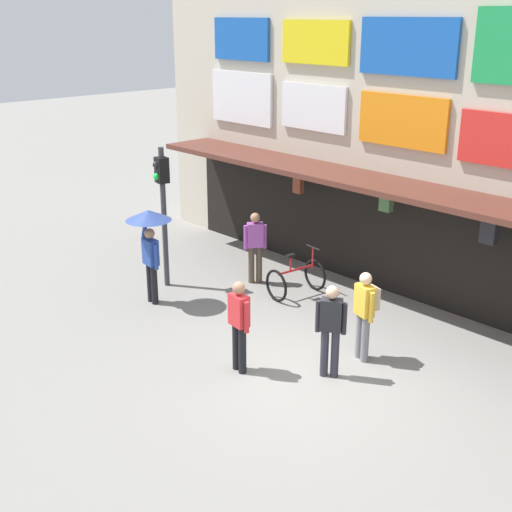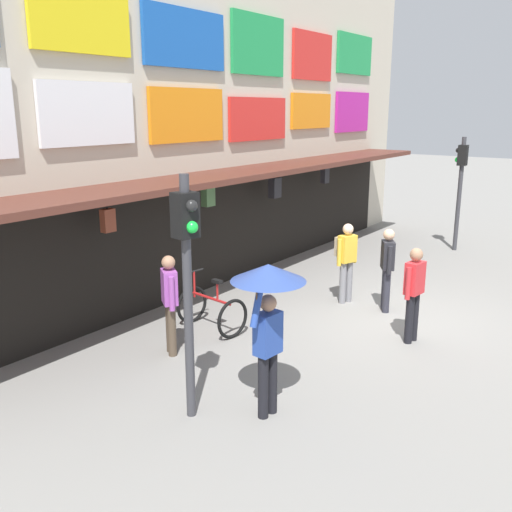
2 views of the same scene
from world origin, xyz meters
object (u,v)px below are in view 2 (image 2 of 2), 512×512
at_px(traffic_light_near, 187,260).
at_px(pedestrian_in_black, 414,290).
at_px(traffic_light_far, 461,175).
at_px(pedestrian_with_umbrella, 268,298).
at_px(pedestrian_in_red, 170,299).
at_px(pedestrian_in_purple, 387,265).
at_px(bicycle_parked, 211,310).
at_px(pedestrian_in_yellow, 346,257).

relative_size(traffic_light_near, pedestrian_in_black, 1.90).
relative_size(traffic_light_far, pedestrian_with_umbrella, 1.54).
distance_m(traffic_light_far, pedestrian_in_red, 10.17).
distance_m(traffic_light_far, pedestrian_in_black, 7.41).
distance_m(pedestrian_in_black, pedestrian_in_purple, 1.56).
distance_m(pedestrian_in_red, pedestrian_in_black, 4.14).
bearing_deg(pedestrian_with_umbrella, pedestrian_in_purple, 4.56).
bearing_deg(bicycle_parked, pedestrian_in_black, -62.76).
relative_size(traffic_light_near, bicycle_parked, 2.57).
bearing_deg(pedestrian_in_red, pedestrian_in_purple, -26.88).
bearing_deg(pedestrian_in_purple, traffic_light_near, 175.32).
distance_m(pedestrian_in_black, pedestrian_with_umbrella, 3.61).
height_order(pedestrian_in_yellow, pedestrian_with_umbrella, pedestrian_with_umbrella).
bearing_deg(bicycle_parked, pedestrian_in_yellow, -23.78).
height_order(pedestrian_in_black, pedestrian_with_umbrella, pedestrian_with_umbrella).
distance_m(bicycle_parked, pedestrian_in_black, 3.60).
bearing_deg(pedestrian_in_yellow, pedestrian_in_purple, -90.83).
bearing_deg(traffic_light_near, pedestrian_in_purple, -4.68).
height_order(bicycle_parked, pedestrian_with_umbrella, pedestrian_with_umbrella).
distance_m(traffic_light_far, pedestrian_in_yellow, 6.08).
bearing_deg(pedestrian_in_red, pedestrian_in_yellow, -15.57).
bearing_deg(traffic_light_far, bicycle_parked, 168.98).
relative_size(pedestrian_in_red, pedestrian_in_black, 1.00).
xyz_separation_m(traffic_light_far, pedestrian_in_black, (-7.17, -1.45, -1.19)).
height_order(traffic_light_near, pedestrian_in_yellow, traffic_light_near).
bearing_deg(pedestrian_in_red, pedestrian_with_umbrella, -105.71).
xyz_separation_m(traffic_light_near, pedestrian_in_red, (1.28, 1.60, -1.19)).
distance_m(traffic_light_far, bicycle_parked, 9.13).
bearing_deg(traffic_light_far, pedestrian_in_purple, -175.67).
relative_size(pedestrian_in_yellow, pedestrian_with_umbrella, 0.81).
height_order(pedestrian_in_red, pedestrian_in_yellow, same).
bearing_deg(pedestrian_in_purple, pedestrian_in_yellow, 89.17).
bearing_deg(pedestrian_in_purple, pedestrian_with_umbrella, -175.44).
bearing_deg(pedestrian_in_black, pedestrian_in_purple, 39.82).
height_order(bicycle_parked, pedestrian_in_red, pedestrian_in_red).
relative_size(pedestrian_in_yellow, pedestrian_in_purple, 1.00).
bearing_deg(traffic_light_near, pedestrian_in_yellow, 5.16).
height_order(traffic_light_near, traffic_light_far, same).
bearing_deg(pedestrian_in_red, traffic_light_far, -9.01).
xyz_separation_m(bicycle_parked, pedestrian_in_black, (1.63, -3.17, 0.55)).
bearing_deg(traffic_light_near, bicycle_parked, 35.14).
bearing_deg(traffic_light_far, pedestrian_in_black, -168.54).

